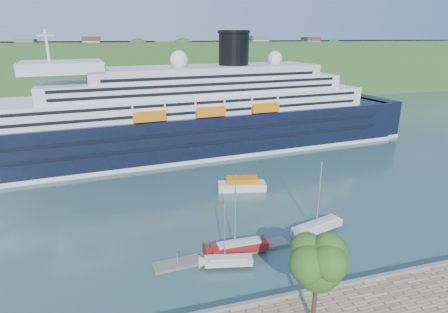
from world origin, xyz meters
TOP-DOWN VIEW (x-y plane):
  - ground at (0.00, 0.00)m, footprint 400.00×400.00m
  - far_hillside at (0.00, 145.00)m, footprint 400.00×50.00m
  - quay_coping at (0.00, -0.20)m, footprint 220.00×0.50m
  - cruise_ship at (0.98, 55.03)m, footprint 125.39×28.85m
  - promenade_tree at (2.44, -4.22)m, footprint 6.10×6.10m
  - floating_pontoon at (-1.91, 10.47)m, footprint 18.13×3.60m
  - sailboat_white_near at (-2.07, 7.92)m, footprint 6.61×3.09m
  - sailboat_red at (0.04, 10.16)m, footprint 8.09×2.26m
  - sailboat_white_far at (12.69, 12.19)m, footprint 8.24×4.23m
  - tender_launch at (7.25, 29.91)m, footprint 9.06×4.72m

SIDE VIEW (x-z plane):
  - ground at x=0.00m, z-range 0.00..0.00m
  - floating_pontoon at x=-1.91m, z-range 0.00..0.40m
  - quay_coping at x=0.00m, z-range 1.00..1.30m
  - tender_launch at x=7.25m, z-range 0.00..2.39m
  - sailboat_white_near at x=-2.07m, z-range 0.00..8.24m
  - sailboat_white_far at x=12.69m, z-range 0.00..10.26m
  - sailboat_red at x=0.04m, z-range 0.00..10.44m
  - promenade_tree at x=2.44m, z-range 1.00..11.10m
  - far_hillside at x=0.00m, z-range 0.00..24.00m
  - cruise_ship at x=0.98m, z-range 0.00..27.91m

